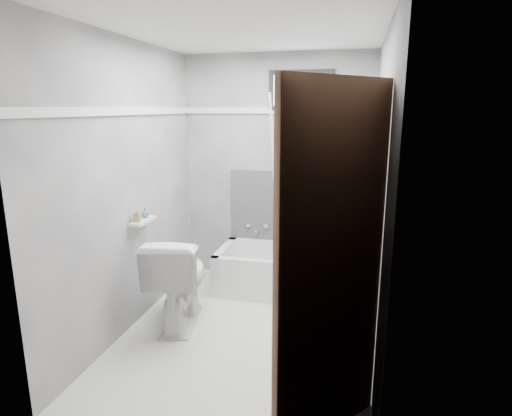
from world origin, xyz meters
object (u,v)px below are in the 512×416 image
(bathtub, at_px, (291,272))
(office_chair, at_px, (323,229))
(soap_bottle_a, at_px, (137,216))
(door, at_px, (384,299))
(soap_bottle_b, at_px, (145,212))
(toilet, at_px, (179,279))

(bathtub, xyz_separation_m, office_chair, (0.31, 0.03, 0.46))
(office_chair, distance_m, soap_bottle_a, 1.79)
(door, height_order, soap_bottle_b, door)
(soap_bottle_b, bearing_deg, toilet, -13.72)
(door, height_order, soap_bottle_a, door)
(bathtub, xyz_separation_m, soap_bottle_a, (-1.17, -0.94, 0.76))
(office_chair, height_order, door, door)
(bathtub, xyz_separation_m, soap_bottle_b, (-1.17, -0.80, 0.75))
(toilet, height_order, soap_bottle_a, soap_bottle_a)
(bathtub, bearing_deg, soap_bottle_a, -141.27)
(bathtub, distance_m, office_chair, 0.56)
(bathtub, height_order, soap_bottle_b, soap_bottle_b)
(toilet, bearing_deg, door, 130.30)
(office_chair, bearing_deg, soap_bottle_b, -150.13)
(office_chair, bearing_deg, bathtub, -173.47)
(toilet, height_order, door, door)
(soap_bottle_b, bearing_deg, office_chair, 29.33)
(toilet, distance_m, soap_bottle_b, 0.65)
(bathtub, relative_size, soap_bottle_a, 13.01)
(toilet, xyz_separation_m, soap_bottle_a, (-0.32, -0.06, 0.57))
(bathtub, relative_size, toilet, 1.84)
(office_chair, relative_size, toilet, 1.35)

